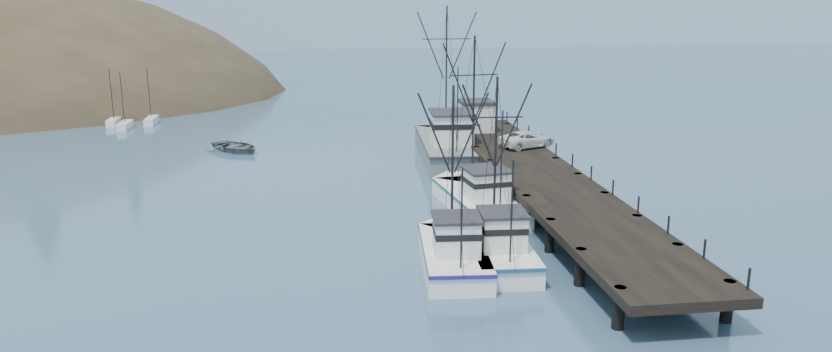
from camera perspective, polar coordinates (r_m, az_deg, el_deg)
The scene contains 12 objects.
ground at distance 36.33m, azimuth -4.43°, elevation -9.93°, with size 400.00×400.00×0.00m, color #335171.
pier at distance 53.20m, azimuth 9.69°, elevation -0.22°, with size 6.00×44.00×2.00m.
distant_ridge at distance 203.95m, azimuth -4.50°, elevation 10.17°, with size 360.00×40.00×26.00m, color #9EB2C6.
distant_ridge_far at distance 221.91m, azimuth -17.94°, elevation 9.87°, with size 180.00×25.00×18.00m, color silver.
moored_sailboats at distance 91.99m, azimuth -27.49°, elevation 3.65°, with size 25.11×12.98×6.35m.
trawler_near at distance 41.92m, azimuth 6.19°, elevation -5.37°, with size 3.77×10.27×10.54m.
trawler_mid at distance 40.88m, azimuth 2.88°, elevation -5.83°, with size 4.04×10.14×10.18m.
trawler_far at distance 51.11m, azimuth 4.73°, elevation -1.68°, with size 5.17×12.00×12.10m.
work_vessel at distance 66.08m, azimuth 2.47°, elevation 2.42°, with size 5.58×16.44×13.62m.
pier_shed at distance 68.48m, azimuth 4.65°, elevation 4.68°, with size 3.00×3.20×2.80m.
pickup_truck at distance 61.94m, azimuth 8.56°, elevation 2.83°, with size 2.25×4.88×1.36m, color silver.
motorboat at distance 71.16m, azimuth -13.67°, elevation 1.88°, with size 4.00×5.61×1.16m, color #545A5D.
Camera 1 is at (-1.71, -33.07, 14.95)m, focal length 32.00 mm.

